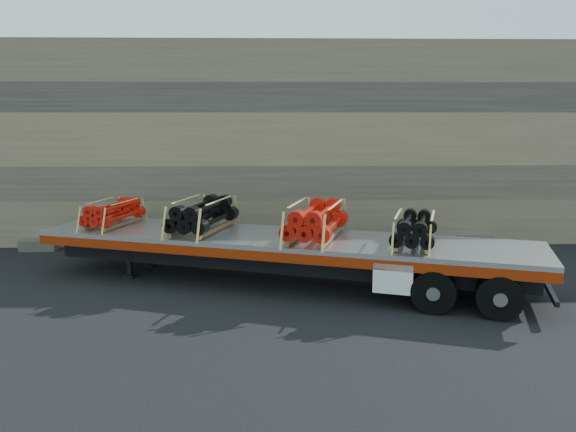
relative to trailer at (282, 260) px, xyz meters
name	(u,v)px	position (x,y,z in m)	size (l,w,h in m)	color
ground	(276,291)	(-0.17, -0.58, -0.67)	(120.00, 120.00, 0.00)	black
rock_wall	(274,143)	(-0.17, 5.92, 2.83)	(44.00, 3.00, 7.00)	#7A6B54
trailer	(282,260)	(0.00, 0.00, 0.00)	(13.43, 2.58, 1.34)	#B0B3B8
bundle_front	(113,214)	(-4.91, 1.59, 1.02)	(0.98, 1.95, 0.69)	red
bundle_midfront	(203,216)	(-2.19, 0.71, 1.10)	(1.20, 2.40, 0.85)	black
bundle_midrear	(316,222)	(0.90, -0.29, 1.12)	(1.26, 2.52, 0.89)	red
bundle_rear	(415,230)	(3.31, -1.07, 1.04)	(1.03, 2.07, 0.73)	black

